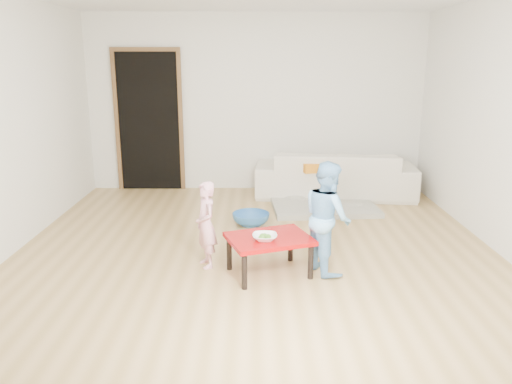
{
  "coord_description": "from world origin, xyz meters",
  "views": [
    {
      "loc": [
        -0.01,
        -5.03,
        1.93
      ],
      "look_at": [
        0.0,
        -0.2,
        0.65
      ],
      "focal_mm": 35.0,
      "sensor_mm": 36.0,
      "label": 1
    }
  ],
  "objects_px": {
    "red_table": "(269,255)",
    "child_blue": "(327,217)",
    "bowl": "(265,237)",
    "child_pink": "(206,225)",
    "sofa": "(335,173)",
    "basin": "(251,219)"
  },
  "relations": [
    {
      "from": "sofa",
      "to": "bowl",
      "type": "distance_m",
      "value": 3.06
    },
    {
      "from": "bowl",
      "to": "red_table",
      "type": "bearing_deg",
      "value": 63.74
    },
    {
      "from": "child_pink",
      "to": "child_blue",
      "type": "height_order",
      "value": "child_blue"
    },
    {
      "from": "sofa",
      "to": "bowl",
      "type": "height_order",
      "value": "sofa"
    },
    {
      "from": "red_table",
      "to": "child_pink",
      "type": "relative_size",
      "value": 0.88
    },
    {
      "from": "bowl",
      "to": "basin",
      "type": "xyz_separation_m",
      "value": [
        -0.14,
        1.53,
        -0.32
      ]
    },
    {
      "from": "red_table",
      "to": "child_pink",
      "type": "distance_m",
      "value": 0.67
    },
    {
      "from": "child_pink",
      "to": "child_blue",
      "type": "bearing_deg",
      "value": 62.03
    },
    {
      "from": "bowl",
      "to": "child_pink",
      "type": "distance_m",
      "value": 0.62
    },
    {
      "from": "red_table",
      "to": "bowl",
      "type": "height_order",
      "value": "bowl"
    },
    {
      "from": "bowl",
      "to": "basin",
      "type": "height_order",
      "value": "bowl"
    },
    {
      "from": "sofa",
      "to": "bowl",
      "type": "bearing_deg",
      "value": 74.6
    },
    {
      "from": "sofa",
      "to": "child_pink",
      "type": "xyz_separation_m",
      "value": [
        -1.63,
        -2.59,
        0.09
      ]
    },
    {
      "from": "sofa",
      "to": "red_table",
      "type": "height_order",
      "value": "sofa"
    },
    {
      "from": "sofa",
      "to": "child_blue",
      "type": "bearing_deg",
      "value": 84.78
    },
    {
      "from": "red_table",
      "to": "child_blue",
      "type": "bearing_deg",
      "value": 9.76
    },
    {
      "from": "red_table",
      "to": "child_pink",
      "type": "xyz_separation_m",
      "value": [
        -0.6,
        0.19,
        0.23
      ]
    },
    {
      "from": "child_pink",
      "to": "basin",
      "type": "xyz_separation_m",
      "value": [
        0.42,
        1.25,
        -0.35
      ]
    },
    {
      "from": "child_pink",
      "to": "sofa",
      "type": "bearing_deg",
      "value": 124.8
    },
    {
      "from": "sofa",
      "to": "red_table",
      "type": "bearing_deg",
      "value": 74.78
    },
    {
      "from": "basin",
      "to": "bowl",
      "type": "bearing_deg",
      "value": -84.88
    },
    {
      "from": "sofa",
      "to": "child_pink",
      "type": "height_order",
      "value": "child_pink"
    }
  ]
}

